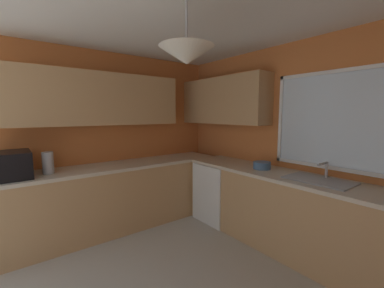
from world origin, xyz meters
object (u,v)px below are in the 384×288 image
(dishwasher, at_px, (220,191))
(microwave, at_px, (12,165))
(kettle, at_px, (48,163))
(sink_assembly, at_px, (319,180))
(bowl, at_px, (262,165))

(dishwasher, height_order, microwave, microwave)
(dishwasher, distance_m, kettle, 2.34)
(sink_assembly, relative_size, bowl, 2.95)
(sink_assembly, bearing_deg, dishwasher, -178.57)
(kettle, xyz_separation_m, sink_assembly, (2.08, 2.21, -0.12))
(bowl, bearing_deg, dishwasher, -177.61)
(dishwasher, bearing_deg, kettle, -106.41)
(microwave, height_order, kettle, microwave)
(dishwasher, relative_size, kettle, 3.35)
(sink_assembly, bearing_deg, microwave, -129.47)
(dishwasher, xyz_separation_m, microwave, (-0.66, -2.51, 0.62))
(dishwasher, bearing_deg, bowl, 2.39)
(microwave, relative_size, sink_assembly, 0.75)
(microwave, bearing_deg, dishwasher, 75.29)
(bowl, bearing_deg, sink_assembly, 0.48)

